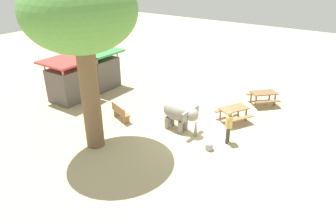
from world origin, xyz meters
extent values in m
plane|color=tan|center=(0.00, 0.00, 0.00)|extent=(60.00, 60.00, 0.00)
cylinder|color=gray|center=(0.13, 0.54, 0.30)|extent=(0.26, 0.26, 0.61)
cylinder|color=gray|center=(-0.29, 0.56, 0.30)|extent=(0.26, 0.26, 0.61)
cylinder|color=gray|center=(0.18, 1.37, 0.30)|extent=(0.26, 0.26, 0.61)
cylinder|color=gray|center=(-0.25, 1.39, 0.30)|extent=(0.26, 0.26, 0.61)
ellipsoid|color=gray|center=(-0.06, 0.97, 0.97)|extent=(0.85, 1.56, 0.91)
sphere|color=gray|center=(-0.11, 0.03, 1.09)|extent=(0.65, 0.65, 0.65)
cone|color=gray|center=(-0.13, -0.22, 0.51)|extent=(0.20, 0.20, 1.02)
cube|color=gray|center=(0.32, 0.10, 1.09)|extent=(0.53, 0.11, 0.49)
cube|color=gray|center=(-0.54, 0.15, 1.09)|extent=(0.53, 0.11, 0.49)
cylinder|color=#3F3833|center=(0.11, -1.77, 0.41)|extent=(0.14, 0.14, 0.82)
cylinder|color=#3F3833|center=(0.29, -1.75, 0.41)|extent=(0.14, 0.14, 0.82)
cylinder|color=tan|center=(0.20, -1.76, 1.11)|extent=(0.32, 0.32, 0.58)
sphere|color=tan|center=(0.20, -1.76, 1.51)|extent=(0.22, 0.22, 0.22)
cylinder|color=tan|center=(-0.01, -1.78, 1.12)|extent=(0.09, 0.09, 0.55)
cylinder|color=tan|center=(0.41, -1.74, 1.12)|extent=(0.09, 0.09, 0.55)
cylinder|color=brown|center=(-3.45, 3.21, 2.37)|extent=(0.81, 0.81, 4.75)
ellipsoid|color=#569342|center=(-3.45, 3.21, 6.01)|extent=(4.68, 4.29, 3.32)
cube|color=olive|center=(-0.87, 3.94, 0.45)|extent=(0.85, 1.45, 0.06)
cube|color=olive|center=(-1.03, 4.00, 0.68)|extent=(0.53, 1.34, 0.40)
cube|color=olive|center=(-0.69, 4.44, 0.21)|extent=(0.37, 0.20, 0.42)
cube|color=olive|center=(-1.05, 3.45, 0.21)|extent=(0.37, 0.20, 0.42)
cube|color=olive|center=(2.38, -1.06, 0.75)|extent=(1.70, 1.43, 0.06)
cylinder|color=olive|center=(3.06, -1.08, 0.36)|extent=(0.10, 0.10, 0.72)
cylinder|color=olive|center=(2.74, -1.63, 0.36)|extent=(0.10, 0.10, 0.72)
cylinder|color=olive|center=(2.01, -0.49, 0.36)|extent=(0.10, 0.10, 0.72)
cylinder|color=olive|center=(1.70, -1.04, 0.36)|extent=(0.10, 0.10, 0.72)
cube|color=olive|center=(2.68, -0.52, 0.44)|extent=(1.42, 0.95, 0.05)
cube|color=olive|center=(2.07, -1.60, 0.44)|extent=(1.42, 0.95, 0.05)
cube|color=brown|center=(5.40, -1.62, 0.75)|extent=(1.63, 1.62, 0.06)
cylinder|color=brown|center=(6.05, -1.81, 0.36)|extent=(0.10, 0.10, 0.72)
cylinder|color=brown|center=(5.60, -2.27, 0.36)|extent=(0.10, 0.10, 0.72)
cylinder|color=brown|center=(5.19, -0.97, 0.36)|extent=(0.10, 0.10, 0.72)
cylinder|color=brown|center=(4.74, -1.43, 0.36)|extent=(0.10, 0.10, 0.72)
cube|color=brown|center=(5.83, -1.17, 0.44)|extent=(1.24, 1.22, 0.05)
cube|color=brown|center=(4.96, -2.06, 0.44)|extent=(1.24, 1.22, 0.05)
cube|color=#59514C|center=(-0.63, 8.34, 1.00)|extent=(2.00, 1.80, 2.00)
cube|color=#C63833|center=(-0.63, 8.34, 2.46)|extent=(2.50, 2.50, 0.12)
cylinder|color=gray|center=(0.27, 9.15, 1.20)|extent=(0.10, 0.10, 2.40)
cylinder|color=gray|center=(0.27, 7.53, 1.20)|extent=(0.10, 0.10, 2.40)
cylinder|color=gray|center=(-1.53, 9.15, 1.20)|extent=(0.10, 0.10, 2.40)
cylinder|color=gray|center=(-1.53, 7.53, 1.20)|extent=(0.10, 0.10, 2.40)
cube|color=#59514C|center=(1.97, 8.34, 1.00)|extent=(2.00, 1.80, 2.00)
cube|color=#388C47|center=(1.97, 8.34, 2.46)|extent=(2.50, 2.50, 0.12)
cylinder|color=gray|center=(2.87, 9.15, 1.20)|extent=(0.10, 0.10, 2.40)
cylinder|color=gray|center=(2.87, 7.53, 1.20)|extent=(0.10, 0.10, 2.40)
cylinder|color=gray|center=(1.07, 9.15, 1.20)|extent=(0.10, 0.10, 2.40)
cylinder|color=gray|center=(1.07, 7.53, 1.20)|extent=(0.10, 0.10, 2.40)
cylinder|color=gray|center=(-0.83, -1.33, 0.16)|extent=(0.36, 0.36, 0.32)
camera|label=1|loc=(-11.84, -6.65, 7.76)|focal=33.48mm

